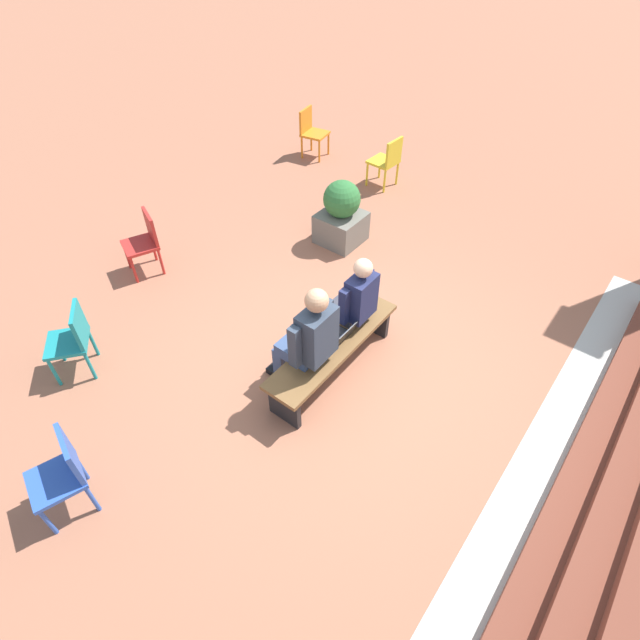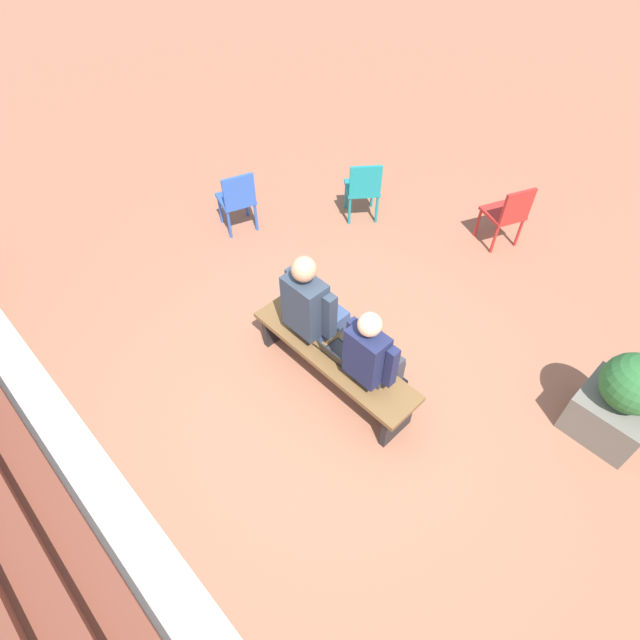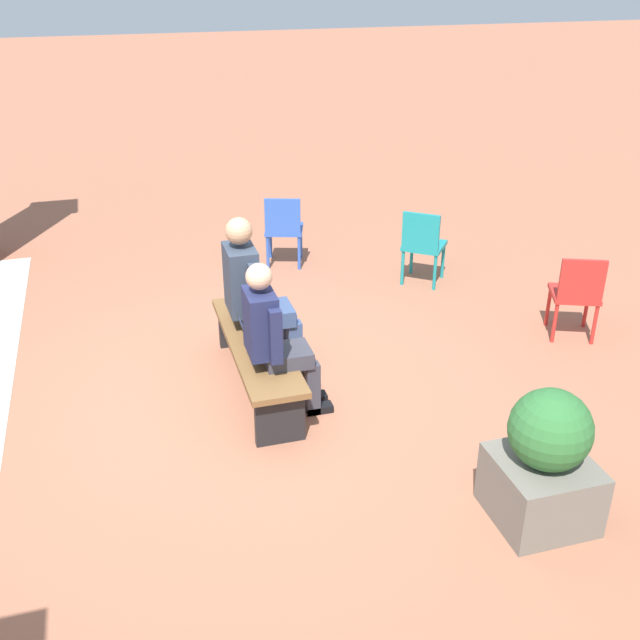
{
  "view_description": "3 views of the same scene",
  "coord_description": "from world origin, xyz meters",
  "px_view_note": "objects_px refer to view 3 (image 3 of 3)",
  "views": [
    {
      "loc": [
        3.1,
        1.89,
        4.22
      ],
      "look_at": [
        0.49,
        -0.14,
        1.04
      ],
      "focal_mm": 28.0,
      "sensor_mm": 36.0,
      "label": 1
    },
    {
      "loc": [
        -1.82,
        1.89,
        4.04
      ],
      "look_at": [
        0.2,
        -0.05,
        0.98
      ],
      "focal_mm": 28.0,
      "sensor_mm": 36.0,
      "label": 2
    },
    {
      "loc": [
        -5.14,
        0.82,
        3.33
      ],
      "look_at": [
        -0.4,
        -0.57,
        0.86
      ],
      "focal_mm": 42.0,
      "sensor_mm": 36.0,
      "label": 3
    }
  ],
  "objects_px": {
    "laptop": "(256,339)",
    "planter": "(545,462)",
    "plastic_chair_near_bench_right": "(423,243)",
    "plastic_chair_near_bench_left": "(284,226)",
    "person_student": "(275,335)",
    "plastic_chair_far_left": "(577,292)",
    "bench": "(257,351)",
    "person_adult": "(255,291)"
  },
  "relations": [
    {
      "from": "bench",
      "to": "person_adult",
      "type": "height_order",
      "value": "person_adult"
    },
    {
      "from": "bench",
      "to": "plastic_chair_near_bench_left",
      "type": "xyz_separation_m",
      "value": [
        2.57,
        -0.86,
        0.13
      ]
    },
    {
      "from": "laptop",
      "to": "plastic_chair_near_bench_left",
      "type": "height_order",
      "value": "plastic_chair_near_bench_left"
    },
    {
      "from": "plastic_chair_near_bench_right",
      "to": "plastic_chair_far_left",
      "type": "distance_m",
      "value": 1.8
    },
    {
      "from": "plastic_chair_far_left",
      "to": "plastic_chair_near_bench_right",
      "type": "bearing_deg",
      "value": 28.35
    },
    {
      "from": "planter",
      "to": "laptop",
      "type": "bearing_deg",
      "value": 35.4
    },
    {
      "from": "laptop",
      "to": "person_student",
      "type": "bearing_deg",
      "value": -167.43
    },
    {
      "from": "person_adult",
      "to": "planter",
      "type": "xyz_separation_m",
      "value": [
        -2.4,
        -1.34,
        -0.3
      ]
    },
    {
      "from": "bench",
      "to": "person_adult",
      "type": "xyz_separation_m",
      "value": [
        0.33,
        -0.07,
        0.38
      ]
    },
    {
      "from": "plastic_chair_near_bench_left",
      "to": "plastic_chair_far_left",
      "type": "bearing_deg",
      "value": -139.21
    },
    {
      "from": "planter",
      "to": "plastic_chair_far_left",
      "type": "bearing_deg",
      "value": -37.44
    },
    {
      "from": "person_adult",
      "to": "bench",
      "type": "bearing_deg",
      "value": 167.9
    },
    {
      "from": "laptop",
      "to": "planter",
      "type": "distance_m",
      "value": 2.45
    },
    {
      "from": "laptop",
      "to": "plastic_chair_near_bench_left",
      "type": "xyz_separation_m",
      "value": [
        2.64,
        -0.88,
        -0.02
      ]
    },
    {
      "from": "person_adult",
      "to": "plastic_chair_near_bench_right",
      "type": "distance_m",
      "value": 2.49
    },
    {
      "from": "plastic_chair_far_left",
      "to": "planter",
      "type": "xyz_separation_m",
      "value": [
        -2.12,
        1.63,
        -0.04
      ]
    },
    {
      "from": "bench",
      "to": "plastic_chair_far_left",
      "type": "relative_size",
      "value": 2.14
    },
    {
      "from": "bench",
      "to": "plastic_chair_far_left",
      "type": "bearing_deg",
      "value": -89.01
    },
    {
      "from": "laptop",
      "to": "planter",
      "type": "height_order",
      "value": "planter"
    },
    {
      "from": "plastic_chair_far_left",
      "to": "planter",
      "type": "height_order",
      "value": "planter"
    },
    {
      "from": "person_student",
      "to": "laptop",
      "type": "relative_size",
      "value": 4.04
    },
    {
      "from": "bench",
      "to": "plastic_chair_far_left",
      "type": "height_order",
      "value": "plastic_chair_far_left"
    },
    {
      "from": "laptop",
      "to": "plastic_chair_far_left",
      "type": "relative_size",
      "value": 0.38
    },
    {
      "from": "person_student",
      "to": "plastic_chair_far_left",
      "type": "height_order",
      "value": "person_student"
    },
    {
      "from": "bench",
      "to": "person_student",
      "type": "bearing_deg",
      "value": -171.14
    },
    {
      "from": "bench",
      "to": "planter",
      "type": "relative_size",
      "value": 1.91
    },
    {
      "from": "plastic_chair_near_bench_left",
      "to": "planter",
      "type": "bearing_deg",
      "value": -173.3
    },
    {
      "from": "person_student",
      "to": "laptop",
      "type": "bearing_deg",
      "value": 12.57
    },
    {
      "from": "person_adult",
      "to": "plastic_chair_near_bench_left",
      "type": "xyz_separation_m",
      "value": [
        2.24,
        -0.79,
        -0.26
      ]
    },
    {
      "from": "person_student",
      "to": "plastic_chair_near_bench_right",
      "type": "xyz_separation_m",
      "value": [
        2.05,
        -2.11,
        -0.22
      ]
    },
    {
      "from": "person_adult",
      "to": "plastic_chair_near_bench_left",
      "type": "distance_m",
      "value": 2.39
    },
    {
      "from": "plastic_chair_near_bench_right",
      "to": "plastic_chair_near_bench_left",
      "type": "bearing_deg",
      "value": 54.78
    },
    {
      "from": "plastic_chair_near_bench_right",
      "to": "plastic_chair_near_bench_left",
      "type": "height_order",
      "value": "same"
    },
    {
      "from": "person_student",
      "to": "planter",
      "type": "height_order",
      "value": "person_student"
    },
    {
      "from": "bench",
      "to": "person_student",
      "type": "distance_m",
      "value": 0.54
    },
    {
      "from": "laptop",
      "to": "plastic_chair_near_bench_left",
      "type": "relative_size",
      "value": 0.38
    },
    {
      "from": "bench",
      "to": "plastic_chair_far_left",
      "type": "xyz_separation_m",
      "value": [
        0.05,
        -3.03,
        0.13
      ]
    },
    {
      "from": "person_student",
      "to": "plastic_chair_far_left",
      "type": "xyz_separation_m",
      "value": [
        0.47,
        -2.97,
        -0.22
      ]
    },
    {
      "from": "person_adult",
      "to": "plastic_chair_far_left",
      "type": "xyz_separation_m",
      "value": [
        -0.28,
        -2.96,
        -0.26
      ]
    },
    {
      "from": "plastic_chair_far_left",
      "to": "person_adult",
      "type": "bearing_deg",
      "value": 84.66
    },
    {
      "from": "bench",
      "to": "plastic_chair_near_bench_left",
      "type": "bearing_deg",
      "value": -18.6
    },
    {
      "from": "laptop",
      "to": "planter",
      "type": "relative_size",
      "value": 0.34
    }
  ]
}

